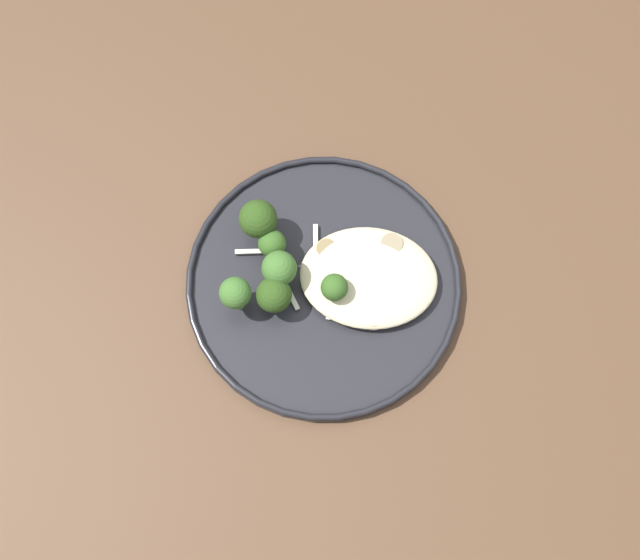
{
  "coord_description": "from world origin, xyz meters",
  "views": [
    {
      "loc": [
        0.0,
        -0.2,
        1.57
      ],
      "look_at": [
        -0.02,
        0.05,
        0.76
      ],
      "focal_mm": 45.58,
      "sensor_mm": 36.0,
      "label": 1
    }
  ],
  "objects_px": {
    "seared_scallop_right_edge": "(403,283)",
    "broccoli_floret_beside_noodles": "(269,244)",
    "seared_scallop_large_seared": "(329,276)",
    "seared_scallop_tiny_bay": "(388,246)",
    "broccoli_floret_center_pile": "(331,288)",
    "seared_scallop_on_noodles": "(370,315)",
    "broccoli_floret_tall_stalk": "(276,269)",
    "dinner_plate": "(320,283)",
    "broccoli_floret_left_leaning": "(254,219)",
    "broccoli_floret_small_sprig": "(232,293)",
    "seared_scallop_center_golden": "(323,250)",
    "seared_scallop_rear_pale": "(361,277)",
    "broccoli_floret_front_edge": "(270,295)"
  },
  "relations": [
    {
      "from": "seared_scallop_center_golden",
      "to": "broccoli_floret_small_sprig",
      "type": "relative_size",
      "value": 0.42
    },
    {
      "from": "seared_scallop_on_noodles",
      "to": "broccoli_floret_center_pile",
      "type": "relative_size",
      "value": 0.58
    },
    {
      "from": "broccoli_floret_front_edge",
      "to": "seared_scallop_rear_pale",
      "type": "bearing_deg",
      "value": 20.1
    },
    {
      "from": "seared_scallop_tiny_bay",
      "to": "broccoli_floret_tall_stalk",
      "type": "xyz_separation_m",
      "value": [
        -0.11,
        -0.04,
        0.02
      ]
    },
    {
      "from": "seared_scallop_rear_pale",
      "to": "broccoli_floret_tall_stalk",
      "type": "height_order",
      "value": "broccoli_floret_tall_stalk"
    },
    {
      "from": "broccoli_floret_left_leaning",
      "to": "seared_scallop_center_golden",
      "type": "bearing_deg",
      "value": -13.84
    },
    {
      "from": "seared_scallop_right_edge",
      "to": "seared_scallop_large_seared",
      "type": "height_order",
      "value": "seared_scallop_right_edge"
    },
    {
      "from": "seared_scallop_right_edge",
      "to": "broccoli_floret_tall_stalk",
      "type": "distance_m",
      "value": 0.13
    },
    {
      "from": "seared_scallop_rear_pale",
      "to": "broccoli_floret_tall_stalk",
      "type": "distance_m",
      "value": 0.09
    },
    {
      "from": "seared_scallop_right_edge",
      "to": "broccoli_floret_center_pile",
      "type": "relative_size",
      "value": 0.47
    },
    {
      "from": "seared_scallop_right_edge",
      "to": "seared_scallop_large_seared",
      "type": "xyz_separation_m",
      "value": [
        -0.08,
        0.0,
        -0.0
      ]
    },
    {
      "from": "broccoli_floret_center_pile",
      "to": "seared_scallop_on_noodles",
      "type": "bearing_deg",
      "value": -24.78
    },
    {
      "from": "seared_scallop_on_noodles",
      "to": "broccoli_floret_tall_stalk",
      "type": "xyz_separation_m",
      "value": [
        -0.1,
        0.03,
        0.03
      ]
    },
    {
      "from": "seared_scallop_right_edge",
      "to": "seared_scallop_center_golden",
      "type": "height_order",
      "value": "seared_scallop_right_edge"
    },
    {
      "from": "dinner_plate",
      "to": "broccoli_floret_center_pile",
      "type": "height_order",
      "value": "broccoli_floret_center_pile"
    },
    {
      "from": "seared_scallop_right_edge",
      "to": "broccoli_floret_front_edge",
      "type": "height_order",
      "value": "broccoli_floret_front_edge"
    },
    {
      "from": "seared_scallop_on_noodles",
      "to": "seared_scallop_large_seared",
      "type": "distance_m",
      "value": 0.06
    },
    {
      "from": "seared_scallop_center_golden",
      "to": "seared_scallop_rear_pale",
      "type": "bearing_deg",
      "value": -31.58
    },
    {
      "from": "broccoli_floret_left_leaning",
      "to": "broccoli_floret_center_pile",
      "type": "bearing_deg",
      "value": -37.22
    },
    {
      "from": "dinner_plate",
      "to": "seared_scallop_on_noodles",
      "type": "height_order",
      "value": "seared_scallop_on_noodles"
    },
    {
      "from": "seared_scallop_right_edge",
      "to": "seared_scallop_center_golden",
      "type": "xyz_separation_m",
      "value": [
        -0.09,
        0.03,
        -0.0
      ]
    },
    {
      "from": "dinner_plate",
      "to": "broccoli_floret_center_pile",
      "type": "distance_m",
      "value": 0.04
    },
    {
      "from": "seared_scallop_right_edge",
      "to": "broccoli_floret_beside_noodles",
      "type": "height_order",
      "value": "broccoli_floret_beside_noodles"
    },
    {
      "from": "broccoli_floret_front_edge",
      "to": "broccoli_floret_tall_stalk",
      "type": "relative_size",
      "value": 0.86
    },
    {
      "from": "seared_scallop_tiny_bay",
      "to": "broccoli_floret_center_pile",
      "type": "relative_size",
      "value": 0.52
    },
    {
      "from": "seared_scallop_rear_pale",
      "to": "seared_scallop_on_noodles",
      "type": "bearing_deg",
      "value": -72.99
    },
    {
      "from": "dinner_plate",
      "to": "broccoli_floret_left_leaning",
      "type": "height_order",
      "value": "broccoli_floret_left_leaning"
    },
    {
      "from": "dinner_plate",
      "to": "seared_scallop_right_edge",
      "type": "bearing_deg",
      "value": 2.36
    },
    {
      "from": "seared_scallop_on_noodles",
      "to": "broccoli_floret_tall_stalk",
      "type": "height_order",
      "value": "broccoli_floret_tall_stalk"
    },
    {
      "from": "seared_scallop_right_edge",
      "to": "seared_scallop_on_noodles",
      "type": "distance_m",
      "value": 0.05
    },
    {
      "from": "seared_scallop_tiny_bay",
      "to": "broccoli_floret_center_pile",
      "type": "distance_m",
      "value": 0.08
    },
    {
      "from": "seared_scallop_large_seared",
      "to": "broccoli_floret_tall_stalk",
      "type": "xyz_separation_m",
      "value": [
        -0.05,
        -0.01,
        0.03
      ]
    },
    {
      "from": "broccoli_floret_front_edge",
      "to": "broccoli_floret_beside_noodles",
      "type": "distance_m",
      "value": 0.06
    },
    {
      "from": "seared_scallop_tiny_bay",
      "to": "seared_scallop_center_golden",
      "type": "relative_size",
      "value": 1.08
    },
    {
      "from": "broccoli_floret_beside_noodles",
      "to": "broccoli_floret_tall_stalk",
      "type": "height_order",
      "value": "broccoli_floret_tall_stalk"
    },
    {
      "from": "seared_scallop_center_golden",
      "to": "broccoli_floret_beside_noodles",
      "type": "relative_size",
      "value": 0.52
    },
    {
      "from": "seared_scallop_large_seared",
      "to": "broccoli_floret_beside_noodles",
      "type": "height_order",
      "value": "broccoli_floret_beside_noodles"
    },
    {
      "from": "broccoli_floret_left_leaning",
      "to": "broccoli_floret_small_sprig",
      "type": "relative_size",
      "value": 1.09
    },
    {
      "from": "dinner_plate",
      "to": "seared_scallop_center_golden",
      "type": "distance_m",
      "value": 0.03
    },
    {
      "from": "seared_scallop_right_edge",
      "to": "seared_scallop_large_seared",
      "type": "relative_size",
      "value": 0.7
    },
    {
      "from": "seared_scallop_on_noodles",
      "to": "seared_scallop_right_edge",
      "type": "bearing_deg",
      "value": 48.9
    },
    {
      "from": "broccoli_floret_center_pile",
      "to": "broccoli_floret_left_leaning",
      "type": "height_order",
      "value": "broccoli_floret_left_leaning"
    },
    {
      "from": "seared_scallop_on_noodles",
      "to": "broccoli_floret_small_sprig",
      "type": "bearing_deg",
      "value": 178.72
    },
    {
      "from": "seared_scallop_tiny_bay",
      "to": "broccoli_floret_beside_noodles",
      "type": "distance_m",
      "value": 0.13
    },
    {
      "from": "dinner_plate",
      "to": "broccoli_floret_left_leaning",
      "type": "relative_size",
      "value": 4.77
    },
    {
      "from": "dinner_plate",
      "to": "seared_scallop_rear_pale",
      "type": "relative_size",
      "value": 11.29
    },
    {
      "from": "seared_scallop_large_seared",
      "to": "broccoli_floret_front_edge",
      "type": "bearing_deg",
      "value": -150.8
    },
    {
      "from": "seared_scallop_on_noodles",
      "to": "broccoli_floret_tall_stalk",
      "type": "distance_m",
      "value": 0.11
    },
    {
      "from": "seared_scallop_tiny_bay",
      "to": "seared_scallop_right_edge",
      "type": "bearing_deg",
      "value": -64.22
    },
    {
      "from": "seared_scallop_right_edge",
      "to": "broccoli_floret_beside_noodles",
      "type": "distance_m",
      "value": 0.15
    }
  ]
}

